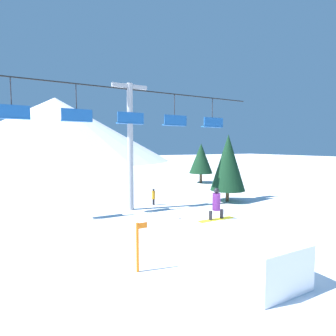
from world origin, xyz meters
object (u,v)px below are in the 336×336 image
at_px(snowboarder, 216,205).
at_px(pine_tree_near, 228,163).
at_px(snow_ramp, 236,249).
at_px(trail_marker, 138,246).
at_px(distant_skier, 154,196).

xyz_separation_m(snowboarder, pine_tree_near, (7.16, 7.71, 1.06)).
relative_size(snow_ramp, pine_tree_near, 0.85).
distance_m(snowboarder, trail_marker, 3.51).
bearing_deg(pine_tree_near, trail_marker, -143.76).
distance_m(snow_ramp, pine_tree_near, 11.84).
bearing_deg(snow_ramp, snowboarder, 84.61).
xyz_separation_m(pine_tree_near, distant_skier, (-5.70, 1.54, -2.41)).
bearing_deg(snow_ramp, pine_tree_near, 51.10).
relative_size(snow_ramp, trail_marker, 2.58).
height_order(pine_tree_near, trail_marker, pine_tree_near).
xyz_separation_m(snow_ramp, snowboarder, (0.12, 1.32, 1.32)).
distance_m(snowboarder, distant_skier, 9.45).
distance_m(snow_ramp, trail_marker, 3.49).
relative_size(snow_ramp, snowboarder, 2.80).
distance_m(snow_ramp, snowboarder, 1.87).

